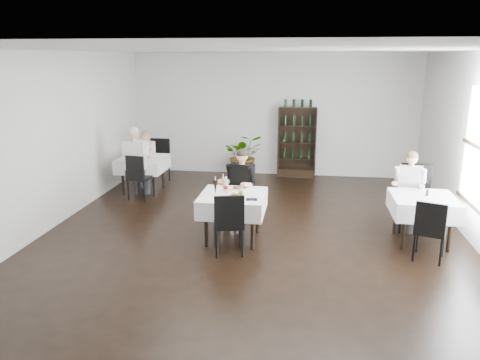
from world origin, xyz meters
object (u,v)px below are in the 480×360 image
(main_table, at_px, (233,203))
(potted_tree, at_px, (244,155))
(diner_main, at_px, (240,182))
(wine_shelf, at_px, (297,143))

(main_table, relative_size, potted_tree, 0.97)
(main_table, height_order, diner_main, diner_main)
(main_table, height_order, potted_tree, potted_tree)
(wine_shelf, relative_size, diner_main, 1.26)
(wine_shelf, distance_m, diner_main, 3.81)
(potted_tree, distance_m, diner_main, 3.63)
(wine_shelf, bearing_deg, main_table, -101.78)
(wine_shelf, height_order, potted_tree, wine_shelf)
(diner_main, bearing_deg, main_table, -92.85)
(potted_tree, bearing_deg, wine_shelf, 5.08)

